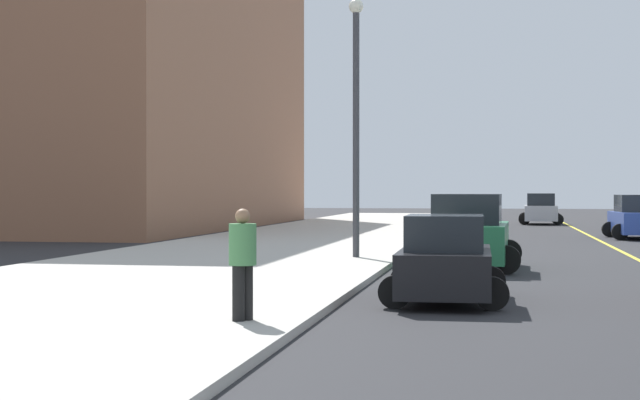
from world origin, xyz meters
TOP-DOWN VIEW (x-y plane):
  - sidewalk_kerb_west at (-12.20, 20.00)m, footprint 10.00×120.00m
  - lane_divider_paint at (0.00, 40.00)m, footprint 0.16×80.00m
  - low_rise_brick_west at (-26.44, 49.64)m, footprint 16.00×32.00m
  - car_blue_second at (1.86, 41.03)m, footprint 2.87×4.47m
  - car_black_fourth at (-5.27, 15.24)m, footprint 2.41×3.82m
  - car_green_fifth at (-5.09, 23.07)m, footprint 2.98×4.68m
  - car_silver_sixth at (-1.62, 58.45)m, footprint 2.82×4.45m
  - pedestrian_walking_west at (-8.16, 11.05)m, footprint 0.43×0.43m
  - street_lamp at (-8.49, 25.13)m, footprint 0.44×0.44m

SIDE VIEW (x-z plane):
  - lane_divider_paint at x=0.00m, z-range 0.00..0.01m
  - sidewalk_kerb_west at x=-12.20m, z-range 0.00..0.15m
  - car_black_fourth at x=-5.27m, z-range -0.05..1.64m
  - car_blue_second at x=1.86m, z-range -0.06..1.90m
  - car_silver_sixth at x=-1.62m, z-range -0.06..1.90m
  - car_green_fifth at x=-5.09m, z-range -0.07..2.00m
  - pedestrian_walking_west at x=-8.16m, z-range 0.24..1.97m
  - street_lamp at x=-8.49m, z-range 0.83..8.60m
  - low_rise_brick_west at x=-26.44m, z-range 0.00..16.75m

